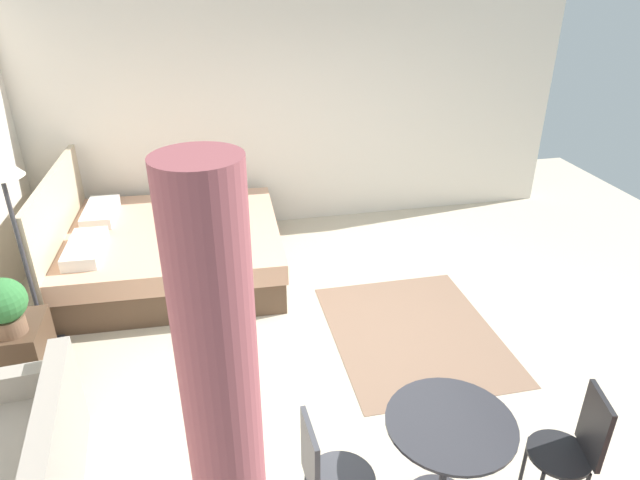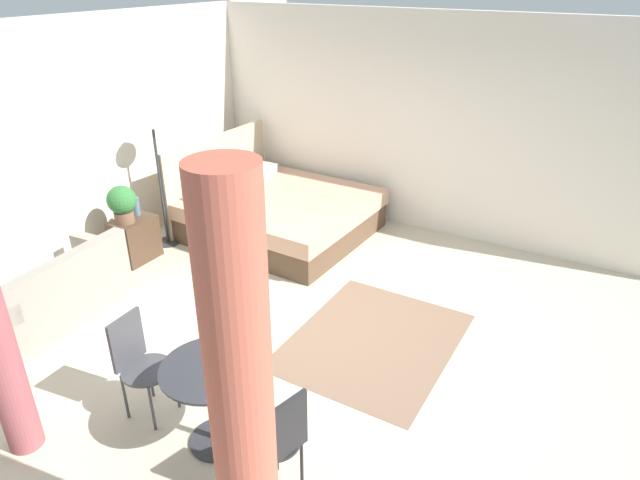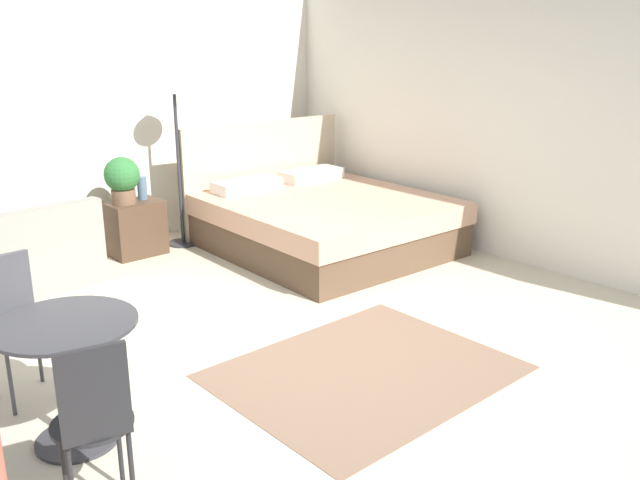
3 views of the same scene
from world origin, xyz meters
TOP-DOWN VIEW (x-y plane):
  - ground_plane at (0.00, 0.00)m, footprint 8.55×9.62m
  - wall_right at (2.77, 0.00)m, footprint 0.12×6.62m
  - area_rug at (0.00, -0.51)m, footprint 1.85×1.48m
  - bed at (1.58, 1.70)m, footprint 2.11×2.29m
  - nightstand at (0.05, 2.78)m, footprint 0.52×0.37m
  - potted_plant at (-0.05, 2.78)m, footprint 0.34×0.34m
  - vase at (0.17, 2.82)m, footprint 0.09×0.09m
  - floor_lamp at (0.58, 2.78)m, footprint 0.34×0.34m
  - balcony_table at (-1.75, -0.02)m, footprint 0.75×0.75m
  - cafe_chair_near_window at (-1.93, -0.73)m, footprint 0.45×0.45m
  - cafe_chair_near_couch at (-1.79, 0.73)m, footprint 0.43×0.43m

SIDE VIEW (x-z plane):
  - ground_plane at x=0.00m, z-range -0.02..0.00m
  - area_rug at x=0.00m, z-range 0.00..0.01m
  - nightstand at x=0.05m, z-range 0.00..0.54m
  - bed at x=1.58m, z-range -0.30..0.90m
  - balcony_table at x=-1.75m, z-range 0.15..0.86m
  - cafe_chair_near_couch at x=-1.79m, z-range 0.08..0.97m
  - cafe_chair_near_window at x=-1.93m, z-range 0.10..1.01m
  - vase at x=0.17m, z-range 0.54..0.77m
  - potted_plant at x=-0.05m, z-range 0.57..1.03m
  - wall_right at x=2.77m, z-range 0.00..2.84m
  - floor_lamp at x=0.58m, z-range 0.58..2.33m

